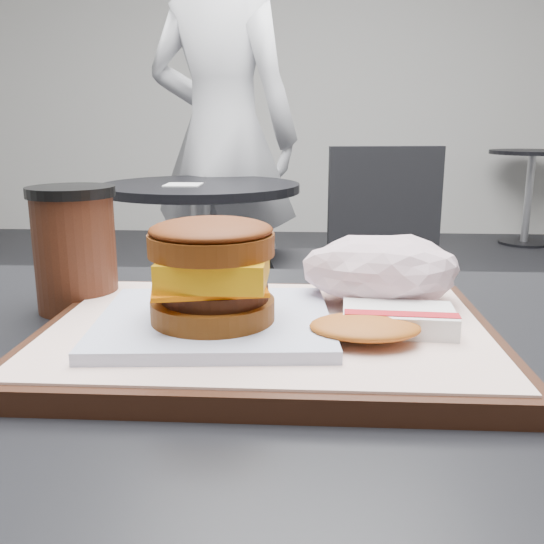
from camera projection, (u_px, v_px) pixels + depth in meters
The scene contains 10 objects.
serving_tray at pixel (267, 335), 0.52m from camera, with size 0.38×0.28×0.02m.
breakfast_sandwich at pixel (213, 283), 0.49m from camera, with size 0.20×0.18×0.09m.
hash_brown at pixel (384, 323), 0.48m from camera, with size 0.12×0.09×0.02m.
crumpled_wrapper at pixel (381, 270), 0.56m from camera, with size 0.14×0.11×0.06m, color white, non-canonical shape.
coffee_cup at pixel (75, 249), 0.61m from camera, with size 0.09×0.09×0.12m.
neighbor_table at pixel (201, 239), 2.17m from camera, with size 0.70×0.70×0.75m.
napkin at pixel (183, 185), 2.06m from camera, with size 0.12×0.12×0.00m, color white.
neighbor_chair at pixel (348, 252), 2.16m from camera, with size 0.63×0.48×0.88m.
patron at pixel (222, 138), 2.52m from camera, with size 0.65×0.43×1.79m, color silver.
bg_table_far at pixel (531, 174), 4.81m from camera, with size 0.66×0.66×0.75m.
Camera 1 is at (0.03, -0.47, 0.95)m, focal length 40.00 mm.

